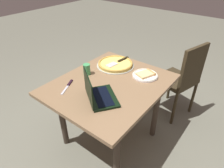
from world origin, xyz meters
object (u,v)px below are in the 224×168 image
object	(u,v)px
pizza_tray	(115,64)
table_knife	(68,85)
laptop	(98,94)
chair_near	(182,77)
drink_cup	(87,69)
dining_table	(110,92)
pizza_plate	(145,75)

from	to	relation	value
pizza_tray	table_knife	xyz separation A→B (m)	(0.56, -0.10, -0.02)
laptop	chair_near	world-z (taller)	laptop
table_knife	chair_near	distance (m)	1.28
table_knife	chair_near	bearing A→B (deg)	149.39
table_knife	drink_cup	world-z (taller)	drink_cup
drink_cup	pizza_tray	bearing A→B (deg)	160.80
dining_table	chair_near	bearing A→B (deg)	155.30
pizza_plate	drink_cup	distance (m)	0.56
pizza_plate	chair_near	distance (m)	0.59
drink_cup	chair_near	distance (m)	1.09
pizza_plate	table_knife	bearing A→B (deg)	-38.79
laptop	drink_cup	distance (m)	0.42
dining_table	pizza_tray	size ratio (longest dim) A/B	2.77
pizza_tray	drink_cup	world-z (taller)	drink_cup
laptop	dining_table	bearing A→B (deg)	-163.72
pizza_tray	chair_near	bearing A→B (deg)	133.77
laptop	drink_cup	bearing A→B (deg)	-124.02
chair_near	table_knife	bearing A→B (deg)	-30.61
laptop	table_knife	distance (m)	0.34
pizza_plate	pizza_tray	distance (m)	0.36
dining_table	chair_near	distance (m)	0.91
chair_near	drink_cup	bearing A→B (deg)	-38.11
laptop	drink_cup	size ratio (longest dim) A/B	3.62
pizza_tray	chair_near	xyz separation A→B (m)	(-0.52, 0.55, -0.21)
dining_table	table_knife	bearing A→B (deg)	-45.16
dining_table	chair_near	size ratio (longest dim) A/B	1.15
dining_table	chair_near	world-z (taller)	chair_near
dining_table	laptop	xyz separation A→B (m)	(0.24, 0.07, 0.15)
dining_table	pizza_tray	xyz separation A→B (m)	(-0.30, -0.17, 0.12)
table_knife	drink_cup	bearing A→B (deg)	-177.31
pizza_plate	table_knife	distance (m)	0.72
table_knife	dining_table	bearing A→B (deg)	134.84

